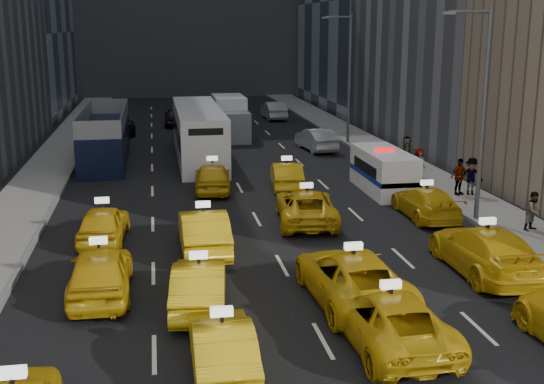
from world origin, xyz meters
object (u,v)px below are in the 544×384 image
Objects in this scene: city_bus at (198,134)px; box_truck at (230,118)px; double_decker at (105,136)px; nypd_van at (384,172)px.

city_bus reaches higher than box_truck.
city_bus is (5.73, -0.30, 0.03)m from double_decker.
double_decker is at bearing 177.78° from city_bus.
nypd_van is 17.83m from double_decker.
city_bus reaches higher than double_decker.
city_bus is at bearing 133.65° from nypd_van.
city_bus is at bearing 5.01° from double_decker.
box_truck is at bearing 70.93° from city_bus.
double_decker is 5.73m from city_bus.
double_decker is 11.67m from box_truck.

